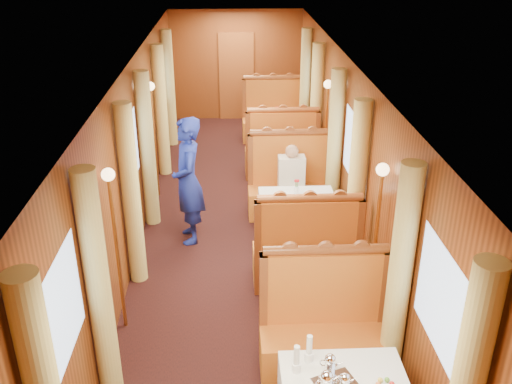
{
  "coord_description": "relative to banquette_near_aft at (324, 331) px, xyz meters",
  "views": [
    {
      "loc": [
        -0.15,
        -7.09,
        4.15
      ],
      "look_at": [
        0.15,
        -0.46,
        1.05
      ],
      "focal_mm": 40.0,
      "sensor_mm": 36.0,
      "label": 1
    }
  ],
  "objects": [
    {
      "name": "banquette_far_fwd",
      "position": [
        0.0,
        4.97,
        0.0
      ],
      "size": [
        1.3,
        0.55,
        1.34
      ],
      "color": "#B43E14",
      "rests_on": "floor"
    },
    {
      "name": "window_right_far",
      "position": [
        0.74,
        5.99,
        1.03
      ],
      "size": [
        0.01,
        1.2,
        0.9
      ],
      "primitive_type": null,
      "rotation": [
        1.57,
        0.0,
        -1.57
      ],
      "color": "#94ADD0",
      "rests_on": "wall_right"
    },
    {
      "name": "curtain_left_far_b",
      "position": [
        -2.13,
        6.77,
        0.75
      ],
      "size": [
        0.22,
        0.22,
        2.35
      ],
      "primitive_type": "cylinder",
      "color": "#D6C56D",
      "rests_on": "floor"
    },
    {
      "name": "ceiling",
      "position": [
        -0.75,
        2.49,
        2.08
      ],
      "size": [
        3.0,
        12.0,
        0.01
      ],
      "primitive_type": null,
      "rotation": [
        3.14,
        0.0,
        0.0
      ],
      "color": "silver",
      "rests_on": "wall_left"
    },
    {
      "name": "wall_far",
      "position": [
        -0.75,
        8.49,
        0.83
      ],
      "size": [
        3.0,
        0.01,
        2.5
      ],
      "primitive_type": null,
      "rotation": [
        1.57,
        0.0,
        0.0
      ],
      "color": "brown",
      "rests_on": "floor"
    },
    {
      "name": "curtain_right_far_b",
      "position": [
        0.63,
        6.77,
        0.75
      ],
      "size": [
        0.22,
        0.22,
        2.35
      ],
      "primitive_type": "cylinder",
      "color": "#D6C56D",
      "rests_on": "floor"
    },
    {
      "name": "wall_left",
      "position": [
        -2.25,
        2.49,
        0.83
      ],
      "size": [
        0.01,
        12.0,
        2.5
      ],
      "primitive_type": null,
      "rotation": [
        1.57,
        0.0,
        1.57
      ],
      "color": "brown",
      "rests_on": "floor"
    },
    {
      "name": "sconce_right_aft",
      "position": [
        0.65,
        4.24,
        0.96
      ],
      "size": [
        0.14,
        0.14,
        1.95
      ],
      "color": "#BF8C3F",
      "rests_on": "floor"
    },
    {
      "name": "banquette_far_aft",
      "position": [
        0.0,
        7.0,
        0.0
      ],
      "size": [
        1.3,
        0.55,
        1.34
      ],
      "color": "#B43E14",
      "rests_on": "floor"
    },
    {
      "name": "window_right_near",
      "position": [
        0.74,
        -1.01,
        1.03
      ],
      "size": [
        0.01,
        1.2,
        0.9
      ],
      "primitive_type": null,
      "rotation": [
        1.57,
        0.0,
        -1.57
      ],
      "color": "#94ADD0",
      "rests_on": "wall_right"
    },
    {
      "name": "sconce_right_fore",
      "position": [
        0.65,
        0.74,
        0.96
      ],
      "size": [
        0.14,
        0.14,
        1.95
      ],
      "color": "#BF8C3F",
      "rests_on": "floor"
    },
    {
      "name": "table_mid",
      "position": [
        0.0,
        2.49,
        -0.05
      ],
      "size": [
        1.05,
        0.72,
        0.75
      ],
      "primitive_type": "cube",
      "color": "white",
      "rests_on": "floor"
    },
    {
      "name": "curtain_right_mid_b",
      "position": [
        0.63,
        3.27,
        0.75
      ],
      "size": [
        0.22,
        0.22,
        2.35
      ],
      "primitive_type": "cylinder",
      "color": "#D6C56D",
      "rests_on": "floor"
    },
    {
      "name": "rose_vase_far",
      "position": [
        -0.01,
        5.99,
        0.5
      ],
      "size": [
        0.06,
        0.06,
        0.36
      ],
      "rotation": [
        0.0,
        0.0,
        -0.4
      ],
      "color": "silver",
      "rests_on": "table_far"
    },
    {
      "name": "curtain_left_near_b",
      "position": [
        -2.13,
        -0.23,
        0.75
      ],
      "size": [
        0.22,
        0.22,
        2.35
      ],
      "primitive_type": "cylinder",
      "color": "#D6C56D",
      "rests_on": "floor"
    },
    {
      "name": "banquette_near_aft",
      "position": [
        0.0,
        0.0,
        0.0
      ],
      "size": [
        1.3,
        0.55,
        1.34
      ],
      "color": "#B43E14",
      "rests_on": "floor"
    },
    {
      "name": "curtain_left_far_a",
      "position": [
        -2.13,
        5.21,
        0.75
      ],
      "size": [
        0.22,
        0.22,
        2.35
      ],
      "primitive_type": "cylinder",
      "color": "#D6C56D",
      "rests_on": "floor"
    },
    {
      "name": "teapot_right",
      "position": [
        -0.03,
        -1.13,
        0.38
      ],
      "size": [
        0.16,
        0.13,
        0.12
      ],
      "primitive_type": null,
      "rotation": [
        0.0,
        0.0,
        0.12
      ],
      "color": "silver",
      "rests_on": "tea_tray"
    },
    {
      "name": "sconce_left_fore",
      "position": [
        -2.15,
        0.74,
        0.96
      ],
      "size": [
        0.14,
        0.14,
        1.95
      ],
      "color": "#BF8C3F",
      "rests_on": "floor"
    },
    {
      "name": "curtain_right_far_a",
      "position": [
        0.63,
        5.21,
        0.75
      ],
      "size": [
        0.22,
        0.22,
        2.35
      ],
      "primitive_type": "cylinder",
      "color": "#D6C56D",
      "rests_on": "floor"
    },
    {
      "name": "window_left_near",
      "position": [
        -2.24,
        -1.01,
        1.03
      ],
      "size": [
        0.01,
        1.2,
        0.9
      ],
      "primitive_type": null,
      "rotation": [
        1.57,
        0.0,
        1.57
      ],
      "color": "#94ADD0",
      "rests_on": "wall_left"
    },
    {
      "name": "rose_vase_mid",
      "position": [
        -0.01,
        2.51,
        0.5
      ],
      "size": [
        0.06,
        0.06,
        0.36
      ],
      "rotation": [
        0.0,
        0.0,
        -0.32
      ],
      "color": "silver",
      "rests_on": "table_mid"
    },
    {
      "name": "wall_right",
      "position": [
        0.75,
        2.49,
        0.83
      ],
      "size": [
        0.01,
        12.0,
        2.5
      ],
      "primitive_type": null,
      "rotation": [
        1.57,
        0.0,
        -1.57
      ],
      "color": "brown",
      "rests_on": "floor"
    },
    {
      "name": "window_left_mid",
      "position": [
        -2.24,
        2.49,
        1.03
      ],
      "size": [
        0.01,
        1.2,
        0.9
      ],
      "primitive_type": null,
      "rotation": [
        1.57,
        0.0,
        1.57
      ],
      "color": "#94ADD0",
      "rests_on": "wall_left"
    },
    {
      "name": "table_far",
      "position": [
        0.0,
        5.99,
        -0.05
      ],
      "size": [
        1.05,
        0.72,
        0.75
      ],
      "primitive_type": "cube",
      "color": "white",
      "rests_on": "floor"
    },
    {
      "name": "curtain_right_mid_a",
      "position": [
        0.63,
        1.71,
        0.75
      ],
      "size": [
        0.22,
        0.22,
        2.35
      ],
      "primitive_type": "cylinder",
      "color": "#D6C56D",
      "rests_on": "floor"
    },
    {
      "name": "cup_outboard",
      "position": [
        -0.27,
        -0.79,
        0.43
      ],
      "size": [
        0.08,
        0.08,
        0.26
      ],
      "rotation": [
        0.0,
        0.0,
        -0.15
      ],
      "color": "white",
      "rests_on": "table_near"
    },
    {
      "name": "window_right_mid",
      "position": [
        0.74,
        2.49,
        1.03
      ],
      "size": [
        0.01,
        1.2,
        0.9
      ],
      "primitive_type": null,
      "rotation": [
        1.57,
        0.0,
        -1.57
      ],
      "color": "#94ADD0",
      "rests_on": "wall_right"
    },
    {
      "name": "floor",
      "position": [
        -0.75,
        2.49,
        -0.42
      ],
      "size": [
        3.0,
        12.0,
        0.01
      ],
      "primitive_type": null,
      "color": "black",
      "rests_on": "ground"
    },
    {
      "name": "cup_inboard",
      "position": [
        -0.39,
        -0.92,
        0.43
      ],
      "size": [
        0.08,
        0.08,
        0.26
      ],
      "rotation": [
        0.0,
        0.0,
        0.03
      ],
      "color": "white",
      "rests_on": "table_near"
    },
    {
      "name": "teapot_left",
      "position": [
        -0.18,
        -1.14,
        0.4
      ],
      "size": [
        0.21,
        0.18,
        0.15
      ],
      "primitive_type": null,
      "rotation": [
        0.0,
        0.0,
        0.28
      ],
      "color": "silver",
      "rests_on": "tea_tray"
    },
    {
      "name": "banquette_mid_fwd",
      "position": [
        0.0,
        1.47,
        0.0
      ],
      "size": [
        1.3,
        0.55,
        1.34
      ],
      "color": "#B43E14",
      "rests_on": "floor"
    },
    {
      "name": "sconce_left_aft",
      "position": [
        -2.15,
        4.24,
        0.96
      ],
      "size": [
        0.14,
        0.14,
        1.95
      ],
      "color": "#BF8C3F",
      "rests_on": "floor"
    },
    {
      "name": "curtain_left_mid_b",
      "position": [
        -2.13,
        3.27,
        0.75
      ],
      "size": [
        0.22,
        0.22,
        2.35
      ],
      "primitive_type": "cylinder",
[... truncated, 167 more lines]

